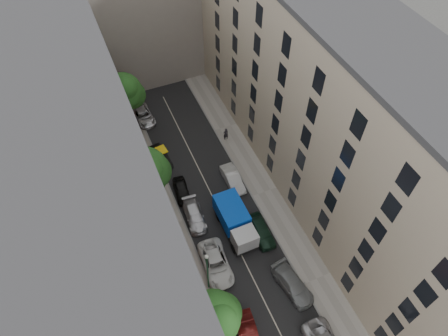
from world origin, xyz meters
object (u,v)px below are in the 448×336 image
car_right_2 (261,231)px  tree_far (124,94)px  car_left_3 (194,216)px  pedestrian (226,134)px  car_right_1 (293,284)px  tarp_truck (235,221)px  tree_near (215,319)px  car_left_5 (161,156)px  tree_mid (146,173)px  car_left_6 (143,115)px  lamp_post (207,269)px  car_left_4 (182,190)px  car_left_2 (216,264)px  car_right_3 (233,179)px

car_right_2 → tree_far: tree_far is taller
car_left_3 → pedestrian: size_ratio=2.55×
tree_far → pedestrian: tree_far is taller
car_right_1 → pedestrian: (1.76, 19.88, 0.33)m
tarp_truck → tree_near: tree_near is taller
car_left_3 → car_left_5: bearing=99.5°
car_right_1 → tree_mid: size_ratio=0.60×
tarp_truck → car_left_6: (-4.20, 19.54, -0.92)m
tree_mid → lamp_post: size_ratio=1.29×
tarp_truck → car_right_2: size_ratio=1.44×
car_left_4 → tree_far: 13.01m
car_left_4 → tree_mid: 5.86m
car_right_1 → pedestrian: bearing=75.8°
tarp_truck → car_left_6: size_ratio=1.31×
car_left_6 → lamp_post: size_ratio=0.76×
car_left_5 → pedestrian: 8.33m
tarp_truck → car_right_1: 8.25m
car_left_5 → car_right_1: car_right_1 is taller
car_left_3 → tree_near: bearing=-97.5°
car_left_2 → tree_mid: size_ratio=0.66×
car_left_6 → car_left_4: bearing=-91.6°
car_left_4 → car_right_1: (5.93, -14.20, 0.06)m
lamp_post → pedestrian: (8.93, 16.81, -2.98)m
car_left_5 → tarp_truck: bearing=-78.5°
tree_near → tree_mid: 15.84m
car_left_6 → car_right_3: car_right_3 is taller
car_left_3 → car_left_5: (-0.80, 9.20, 0.00)m
pedestrian → car_right_1: bearing=83.4°
tree_mid → car_left_4: bearing=1.5°
tarp_truck → car_left_5: 12.69m
car_left_3 → car_left_4: car_left_3 is taller
car_left_5 → car_right_3: 9.04m
car_left_5 → tree_mid: (-2.70, -5.68, 4.79)m
tarp_truck → car_left_4: 7.34m
car_left_2 → car_left_5: bearing=97.3°
tree_far → car_left_2: bearing=-83.0°
tarp_truck → car_left_3: 4.47m
tree_far → car_left_3: bearing=-80.3°
car_left_5 → tree_mid: bearing=-123.4°
car_left_3 → lamp_post: 8.37m
car_right_1 → car_left_4: bearing=103.5°
car_right_1 → car_right_2: (-0.17, 6.20, 0.04)m
car_left_2 → car_left_5: 15.13m
car_left_2 → car_right_2: same height
tree_mid → tree_near: bearing=-86.8°
tree_near → car_right_1: bearing=11.4°
car_left_2 → car_left_6: (-0.80, 22.71, -0.08)m
car_left_2 → car_left_6: 22.72m
tree_near → lamp_post: bearing=75.7°
car_right_2 → car_left_4: bearing=127.7°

